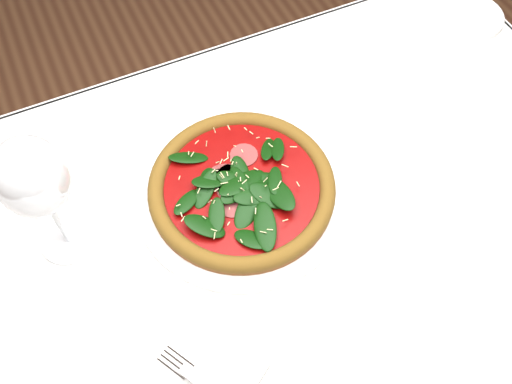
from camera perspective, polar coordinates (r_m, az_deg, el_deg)
name	(u,v)px	position (r m, az deg, el deg)	size (l,w,h in m)	color
ground	(268,371)	(1.55, 1.21, -17.44)	(6.00, 6.00, 0.00)	brown
dining_table	(275,265)	(0.94, 1.93, -7.27)	(1.21, 0.81, 0.75)	white
plate	(242,192)	(0.88, -1.42, 0.00)	(0.33, 0.33, 0.01)	white
pizza	(242,185)	(0.86, -1.44, 0.67)	(0.32, 0.32, 0.04)	#955924
wine_glass	(34,180)	(0.76, -21.36, 1.13)	(0.09, 0.09, 0.23)	white
fork	(202,382)	(0.76, -5.46, -18.42)	(0.09, 0.14, 0.00)	silver
saucer_far	(469,16)	(1.21, 20.51, 16.20)	(0.13, 0.13, 0.01)	white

